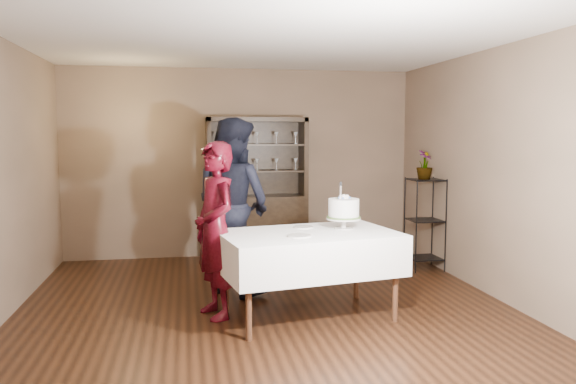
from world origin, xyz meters
The scene contains 14 objects.
floor centered at (0.00, 0.00, 0.00)m, with size 5.00×5.00×0.00m, color black.
ceiling centered at (0.00, 0.00, 2.70)m, with size 5.00×5.00×0.00m, color silver.
back_wall centered at (0.00, 2.50, 1.35)m, with size 5.00×0.02×2.70m, color brown.
wall_left centered at (-2.50, 0.00, 1.35)m, with size 0.02×5.00×2.70m, color brown.
wall_right centered at (2.50, 0.00, 1.35)m, with size 0.02×5.00×2.70m, color brown.
china_hutch centered at (0.20, 2.25, 0.66)m, with size 1.40×0.48×2.00m.
plant_etagere centered at (2.28, 1.20, 0.65)m, with size 0.42×0.42×1.20m.
cake_table centered at (0.37, -0.43, 0.64)m, with size 1.82×1.30×0.83m.
woman centered at (-0.52, -0.24, 0.85)m, with size 0.62×0.41×1.71m, color #38050E.
man centered at (-0.27, 0.61, 0.98)m, with size 0.95×0.74×1.95m, color black.
cake centered at (0.75, -0.29, 1.02)m, with size 0.39×0.39×0.47m.
plate_near centered at (0.23, -0.63, 0.84)m, with size 0.22×0.22×0.01m, color silver.
plate_far centered at (0.37, -0.17, 0.84)m, with size 0.20×0.20×0.01m, color silver.
potted_plant centered at (2.24, 1.16, 1.38)m, with size 0.21×0.21×0.38m, color #517035.
Camera 1 is at (-0.78, -5.62, 1.78)m, focal length 35.00 mm.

